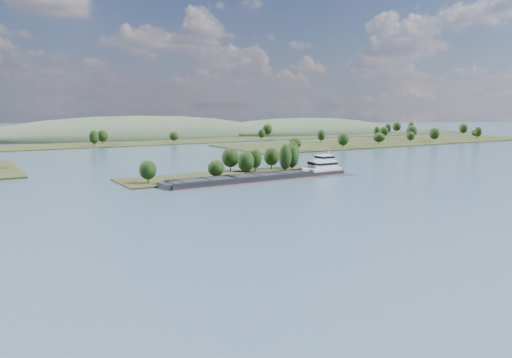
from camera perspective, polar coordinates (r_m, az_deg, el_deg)
ground at (r=181.33m, az=5.61°, el=-1.92°), size 1800.00×1800.00×0.00m
tree_island at (r=234.34m, az=-1.71°, el=1.46°), size 100.00×31.98×15.42m
right_bank at (r=468.72m, az=15.25°, el=4.24°), size 320.00×90.00×14.86m
back_shoreline at (r=439.47m, az=-15.71°, el=3.93°), size 900.00×60.00×15.84m
hill_east at (r=615.30m, az=5.49°, el=5.31°), size 260.00×140.00×36.00m
hill_west at (r=549.71m, az=-13.51°, el=4.76°), size 320.00×160.00×44.00m
cargo_barge at (r=222.82m, az=1.73°, el=0.44°), size 91.31×14.04×12.31m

